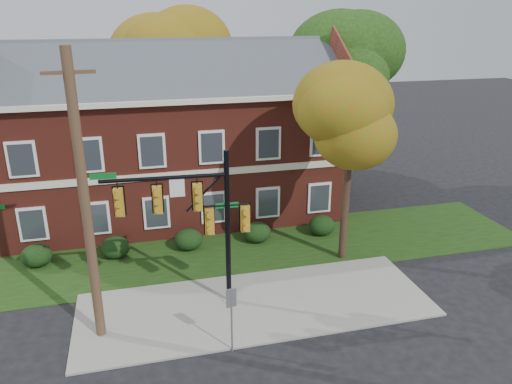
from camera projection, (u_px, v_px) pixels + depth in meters
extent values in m
plane|color=black|center=(263.00, 320.00, 19.10)|extent=(120.00, 120.00, 0.00)
cube|color=gray|center=(256.00, 305.00, 20.00)|extent=(14.00, 5.00, 0.08)
cube|color=#193811|center=(231.00, 251.00, 24.56)|extent=(30.00, 6.00, 0.04)
cube|color=maroon|center=(175.00, 153.00, 28.37)|extent=(18.00, 8.00, 7.00)
cube|color=beige|center=(171.00, 89.00, 27.12)|extent=(18.80, 8.80, 0.24)
cube|color=beige|center=(183.00, 174.00, 24.70)|extent=(18.00, 0.12, 0.35)
ellipsoid|color=black|center=(37.00, 256.00, 22.95)|extent=(1.40, 1.26, 1.05)
ellipsoid|color=black|center=(115.00, 247.00, 23.76)|extent=(1.40, 1.26, 1.05)
ellipsoid|color=black|center=(188.00, 240.00, 24.56)|extent=(1.40, 1.26, 1.05)
ellipsoid|color=black|center=(257.00, 232.00, 25.37)|extent=(1.40, 1.26, 1.05)
ellipsoid|color=black|center=(322.00, 225.00, 26.17)|extent=(1.40, 1.26, 1.05)
cylinder|color=black|center=(345.00, 202.00, 22.91)|extent=(0.36, 0.36, 5.76)
ellipsoid|color=#A04B0D|center=(351.00, 125.00, 21.67)|extent=(4.25, 4.25, 3.60)
ellipsoid|color=#A04B0D|center=(369.00, 112.00, 21.27)|extent=(3.50, 3.50, 3.00)
cylinder|color=black|center=(347.00, 137.00, 31.80)|extent=(0.36, 0.36, 7.04)
ellipsoid|color=black|center=(351.00, 67.00, 30.29)|extent=(5.95, 5.95, 5.04)
ellipsoid|color=black|center=(369.00, 57.00, 29.81)|extent=(4.90, 4.90, 4.20)
cylinder|color=black|center=(178.00, 119.00, 35.76)|extent=(0.36, 0.36, 7.68)
ellipsoid|color=#C05110|center=(174.00, 49.00, 34.12)|extent=(6.46, 6.46, 5.47)
ellipsoid|color=#C05110|center=(188.00, 40.00, 33.61)|extent=(5.32, 5.32, 4.56)
cylinder|color=gray|center=(229.00, 301.00, 20.21)|extent=(0.51, 0.51, 0.15)
cylinder|color=black|center=(228.00, 231.00, 19.14)|extent=(0.21, 0.21, 6.39)
cylinder|color=black|center=(164.00, 178.00, 17.95)|extent=(4.56, 0.40, 0.15)
cylinder|color=black|center=(227.00, 205.00, 18.78)|extent=(1.64, 0.16, 0.07)
cube|color=#B6851D|center=(119.00, 202.00, 17.94)|extent=(0.42, 0.30, 1.06)
cube|color=#B6851D|center=(158.00, 200.00, 18.18)|extent=(0.42, 0.30, 1.06)
cube|color=#B6851D|center=(198.00, 197.00, 18.44)|extent=(0.42, 0.30, 1.06)
cube|color=silver|center=(177.00, 188.00, 18.17)|extent=(0.55, 0.07, 0.68)
cube|color=#0D6622|center=(103.00, 176.00, 17.51)|extent=(0.91, 0.09, 0.22)
cube|color=#B6851D|center=(210.00, 221.00, 18.86)|extent=(0.42, 0.30, 1.06)
cube|color=#B6851D|center=(245.00, 218.00, 19.11)|extent=(0.42, 0.30, 1.06)
cube|color=#0D6622|center=(227.00, 205.00, 18.78)|extent=(0.87, 0.08, 0.21)
cylinder|color=#503825|center=(85.00, 206.00, 16.44)|extent=(0.37, 0.37, 10.20)
cube|color=#503825|center=(68.00, 72.00, 14.96)|extent=(1.59, 0.24, 0.11)
cylinder|color=slate|center=(232.00, 321.00, 16.94)|extent=(0.08, 0.08, 2.47)
cube|color=slate|center=(231.00, 298.00, 16.63)|extent=(0.36, 0.11, 0.70)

